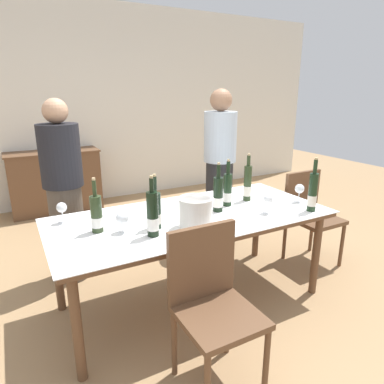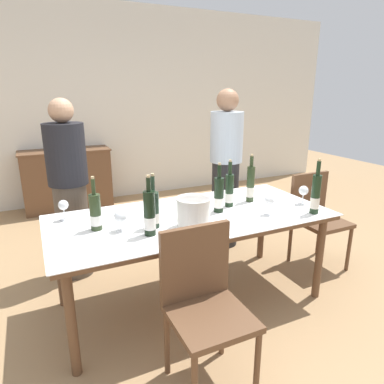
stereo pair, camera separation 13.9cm
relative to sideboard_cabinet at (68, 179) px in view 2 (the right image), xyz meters
name	(u,v)px [view 2 (the right image)]	position (x,y,z in m)	size (l,w,h in m)	color
ground_plane	(192,300)	(0.62, -2.77, -0.42)	(12.00, 12.00, 0.00)	#A37F56
back_wall	(103,105)	(0.62, 0.29, 0.98)	(8.00, 0.10, 2.80)	silver
sideboard_cabinet	(68,179)	(0.00, 0.00, 0.00)	(1.19, 0.46, 0.83)	brown
dining_table	(192,223)	(0.62, -2.77, 0.25)	(2.06, 0.95, 0.73)	brown
ice_bucket	(194,212)	(0.53, -2.99, 0.42)	(0.24, 0.24, 0.21)	white
wine_bottle_0	(154,210)	(0.29, -2.87, 0.43)	(0.08, 0.08, 0.37)	#1E3323
wine_bottle_1	(229,191)	(0.98, -2.71, 0.44)	(0.07, 0.07, 0.38)	black
wine_bottle_2	(96,213)	(-0.07, -2.74, 0.43)	(0.08, 0.08, 0.37)	#28381E
wine_bottle_3	(250,185)	(1.20, -2.68, 0.45)	(0.07, 0.07, 0.40)	#28381E
wine_bottle_4	(150,214)	(0.23, -2.98, 0.45)	(0.08, 0.08, 0.40)	black
wine_bottle_5	(316,195)	(1.47, -3.12, 0.45)	(0.07, 0.07, 0.42)	black
wine_bottle_6	(219,195)	(0.84, -2.79, 0.44)	(0.08, 0.08, 0.38)	black
wine_glass_0	(120,217)	(0.07, -2.84, 0.40)	(0.08, 0.08, 0.14)	white
wine_glass_1	(269,201)	(1.14, -3.00, 0.41)	(0.07, 0.07, 0.15)	white
wine_glass_2	(63,206)	(-0.25, -2.47, 0.42)	(0.07, 0.07, 0.15)	white
wine_glass_3	(304,191)	(1.55, -2.92, 0.42)	(0.08, 0.08, 0.15)	white
chair_right_end	(316,213)	(1.95, -2.69, 0.09)	(0.42, 0.42, 0.87)	brown
chair_near_front	(204,297)	(0.36, -3.47, 0.11)	(0.42, 0.42, 0.91)	brown
person_host	(70,192)	(-0.15, -1.94, 0.36)	(0.33, 0.33, 1.56)	#51473D
person_guest_left	(226,170)	(1.39, -1.96, 0.40)	(0.33, 0.33, 1.63)	#262628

